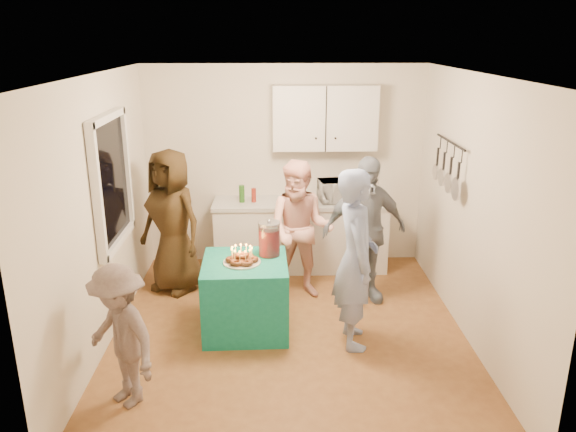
{
  "coord_description": "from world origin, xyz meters",
  "views": [
    {
      "loc": [
        -0.14,
        -5.17,
        2.94
      ],
      "look_at": [
        0.0,
        0.35,
        1.15
      ],
      "focal_mm": 35.0,
      "sensor_mm": 36.0,
      "label": 1
    }
  ],
  "objects_px": {
    "woman_back_right": "(364,230)",
    "party_table": "(246,296)",
    "counter": "(301,236)",
    "man_birthday": "(356,259)",
    "punch_jar": "(269,240)",
    "microwave": "(339,191)",
    "child_near_left": "(121,336)",
    "woman_back_center": "(300,230)",
    "woman_back_left": "(172,221)"
  },
  "relations": [
    {
      "from": "man_birthday",
      "to": "woman_back_right",
      "type": "bearing_deg",
      "value": -15.53
    },
    {
      "from": "man_birthday",
      "to": "woman_back_left",
      "type": "bearing_deg",
      "value": 55.19
    },
    {
      "from": "woman_back_right",
      "to": "child_near_left",
      "type": "height_order",
      "value": "woman_back_right"
    },
    {
      "from": "woman_back_center",
      "to": "child_near_left",
      "type": "height_order",
      "value": "woman_back_center"
    },
    {
      "from": "party_table",
      "to": "woman_back_center",
      "type": "xyz_separation_m",
      "value": [
        0.6,
        0.79,
        0.43
      ]
    },
    {
      "from": "party_table",
      "to": "woman_back_left",
      "type": "xyz_separation_m",
      "value": [
        -0.9,
        1.01,
        0.48
      ]
    },
    {
      "from": "counter",
      "to": "man_birthday",
      "type": "height_order",
      "value": "man_birthday"
    },
    {
      "from": "woman_back_left",
      "to": "party_table",
      "type": "bearing_deg",
      "value": -15.43
    },
    {
      "from": "punch_jar",
      "to": "woman_back_right",
      "type": "bearing_deg",
      "value": 24.84
    },
    {
      "from": "punch_jar",
      "to": "man_birthday",
      "type": "xyz_separation_m",
      "value": [
        0.83,
        -0.45,
        -0.04
      ]
    },
    {
      "from": "counter",
      "to": "punch_jar",
      "type": "height_order",
      "value": "punch_jar"
    },
    {
      "from": "man_birthday",
      "to": "party_table",
      "type": "bearing_deg",
      "value": 73.73
    },
    {
      "from": "party_table",
      "to": "woman_back_left",
      "type": "bearing_deg",
      "value": 131.67
    },
    {
      "from": "punch_jar",
      "to": "party_table",
      "type": "bearing_deg",
      "value": -145.48
    },
    {
      "from": "microwave",
      "to": "woman_back_left",
      "type": "distance_m",
      "value": 2.12
    },
    {
      "from": "woman_back_right",
      "to": "party_table",
      "type": "bearing_deg",
      "value": -167.76
    },
    {
      "from": "counter",
      "to": "man_birthday",
      "type": "distance_m",
      "value": 2.01
    },
    {
      "from": "party_table",
      "to": "punch_jar",
      "type": "distance_m",
      "value": 0.63
    },
    {
      "from": "party_table",
      "to": "man_birthday",
      "type": "distance_m",
      "value": 1.23
    },
    {
      "from": "counter",
      "to": "punch_jar",
      "type": "distance_m",
      "value": 1.59
    },
    {
      "from": "woman_back_center",
      "to": "woman_back_left",
      "type": "bearing_deg",
      "value": -176.4
    },
    {
      "from": "woman_back_left",
      "to": "man_birthday",
      "type": "bearing_deg",
      "value": -0.18
    },
    {
      "from": "man_birthday",
      "to": "microwave",
      "type": "bearing_deg",
      "value": -3.08
    },
    {
      "from": "microwave",
      "to": "child_near_left",
      "type": "relative_size",
      "value": 0.4
    },
    {
      "from": "microwave",
      "to": "man_birthday",
      "type": "xyz_separation_m",
      "value": [
        -0.04,
        -1.9,
        -0.16
      ]
    },
    {
      "from": "woman_back_right",
      "to": "woman_back_left",
      "type": "bearing_deg",
      "value": 156.57
    },
    {
      "from": "punch_jar",
      "to": "woman_back_right",
      "type": "height_order",
      "value": "woman_back_right"
    },
    {
      "from": "woman_back_center",
      "to": "woman_back_right",
      "type": "xyz_separation_m",
      "value": [
        0.71,
        -0.13,
        0.04
      ]
    },
    {
      "from": "woman_back_left",
      "to": "woman_back_center",
      "type": "distance_m",
      "value": 1.51
    },
    {
      "from": "party_table",
      "to": "man_birthday",
      "type": "relative_size",
      "value": 0.48
    },
    {
      "from": "counter",
      "to": "microwave",
      "type": "distance_m",
      "value": 0.78
    },
    {
      "from": "party_table",
      "to": "woman_back_center",
      "type": "height_order",
      "value": "woman_back_center"
    },
    {
      "from": "counter",
      "to": "party_table",
      "type": "distance_m",
      "value": 1.75
    },
    {
      "from": "counter",
      "to": "man_birthday",
      "type": "xyz_separation_m",
      "value": [
        0.44,
        -1.9,
        0.46
      ]
    },
    {
      "from": "punch_jar",
      "to": "microwave",
      "type": "bearing_deg",
      "value": 58.92
    },
    {
      "from": "man_birthday",
      "to": "woman_back_left",
      "type": "height_order",
      "value": "man_birthday"
    },
    {
      "from": "man_birthday",
      "to": "punch_jar",
      "type": "bearing_deg",
      "value": 59.82
    },
    {
      "from": "counter",
      "to": "microwave",
      "type": "xyz_separation_m",
      "value": [
        0.48,
        0.0,
        0.62
      ]
    },
    {
      "from": "party_table",
      "to": "woman_back_center",
      "type": "relative_size",
      "value": 0.53
    },
    {
      "from": "party_table",
      "to": "woman_back_right",
      "type": "height_order",
      "value": "woman_back_right"
    },
    {
      "from": "counter",
      "to": "woman_back_right",
      "type": "distance_m",
      "value": 1.24
    },
    {
      "from": "counter",
      "to": "man_birthday",
      "type": "bearing_deg",
      "value": -77.13
    },
    {
      "from": "man_birthday",
      "to": "child_near_left",
      "type": "height_order",
      "value": "man_birthday"
    },
    {
      "from": "woman_back_left",
      "to": "woman_back_center",
      "type": "bearing_deg",
      "value": 24.76
    },
    {
      "from": "counter",
      "to": "child_near_left",
      "type": "xyz_separation_m",
      "value": [
        -1.59,
        -2.83,
        0.19
      ]
    },
    {
      "from": "microwave",
      "to": "party_table",
      "type": "distance_m",
      "value": 2.08
    },
    {
      "from": "counter",
      "to": "party_table",
      "type": "relative_size",
      "value": 2.59
    },
    {
      "from": "microwave",
      "to": "party_table",
      "type": "relative_size",
      "value": 0.58
    },
    {
      "from": "man_birthday",
      "to": "counter",
      "type": "bearing_deg",
      "value": 11.14
    },
    {
      "from": "punch_jar",
      "to": "woman_back_center",
      "type": "xyz_separation_m",
      "value": [
        0.35,
        0.62,
        -0.12
      ]
    }
  ]
}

